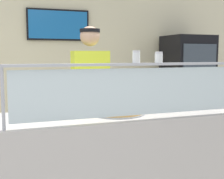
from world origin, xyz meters
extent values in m
cube|color=beige|center=(1.12, 2.61, 1.35)|extent=(6.65, 0.08, 2.70)
cube|color=black|center=(0.92, 2.55, 1.90)|extent=(0.93, 0.04, 0.46)
cube|color=#1966B2|center=(0.92, 2.53, 1.90)|extent=(0.88, 0.01, 0.41)
cube|color=#BCB7B2|center=(1.12, 0.36, 0.47)|extent=(2.25, 0.73, 0.95)
cylinder|color=#B2B5BC|center=(0.10, 0.06, 1.17)|extent=(0.02, 0.02, 0.45)
cube|color=silver|center=(1.12, 0.06, 1.17)|extent=(1.99, 0.01, 0.37)
cube|color=#B2B5BC|center=(1.12, 0.06, 1.39)|extent=(2.05, 0.06, 0.02)
cylinder|color=#9EA0A8|center=(1.03, 0.34, 0.96)|extent=(0.48, 0.48, 0.01)
cylinder|color=tan|center=(1.03, 0.34, 0.97)|extent=(0.45, 0.45, 0.02)
cylinder|color=gold|center=(1.03, 0.34, 0.98)|extent=(0.40, 0.40, 0.01)
cube|color=#ADAFB7|center=(1.04, 0.32, 0.99)|extent=(0.09, 0.28, 0.01)
cylinder|color=white|center=(1.08, 0.06, 1.44)|extent=(0.06, 0.06, 0.08)
cylinder|color=white|center=(1.08, 0.06, 1.43)|extent=(0.05, 0.05, 0.05)
cylinder|color=silver|center=(1.08, 0.06, 1.49)|extent=(0.06, 0.06, 0.02)
cylinder|color=white|center=(1.27, 0.06, 1.43)|extent=(0.06, 0.06, 0.07)
cylinder|color=red|center=(1.27, 0.06, 1.42)|extent=(0.05, 0.05, 0.05)
cylinder|color=silver|center=(1.27, 0.06, 1.48)|extent=(0.06, 0.06, 0.02)
cylinder|color=#23232D|center=(0.88, 1.05, 0.47)|extent=(0.13, 0.13, 0.95)
cylinder|color=#23232D|center=(1.10, 1.05, 0.47)|extent=(0.13, 0.13, 0.95)
cube|color=#D8EA33|center=(0.99, 1.05, 1.23)|extent=(0.38, 0.21, 0.55)
sphere|color=tan|center=(0.99, 1.05, 1.66)|extent=(0.21, 0.21, 0.21)
cylinder|color=black|center=(0.99, 1.05, 1.71)|extent=(0.21, 0.21, 0.04)
cylinder|color=tan|center=(1.17, 0.83, 1.13)|extent=(0.08, 0.34, 0.08)
cube|color=black|center=(2.94, 2.17, 0.88)|extent=(0.69, 0.65, 1.76)
cube|color=#38424C|center=(2.94, 1.84, 0.92)|extent=(0.59, 0.02, 1.41)
cylinder|color=blue|center=(2.74, 1.95, 0.97)|extent=(0.06, 0.06, 0.20)
cylinder|color=green|center=(2.84, 1.95, 0.97)|extent=(0.06, 0.06, 0.20)
cylinder|color=blue|center=(2.94, 1.95, 0.97)|extent=(0.06, 0.06, 0.20)
cylinder|color=red|center=(3.04, 1.95, 0.97)|extent=(0.06, 0.06, 0.20)
cylinder|color=red|center=(3.14, 1.95, 0.97)|extent=(0.06, 0.06, 0.20)
camera|label=1|loc=(0.11, -2.09, 1.46)|focal=48.84mm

